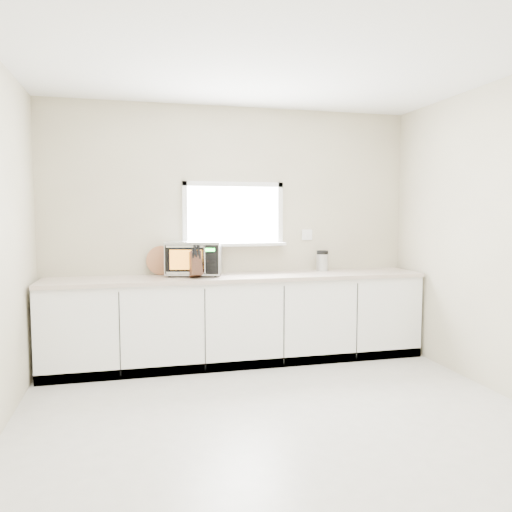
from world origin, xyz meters
name	(u,v)px	position (x,y,z in m)	size (l,w,h in m)	color
ground	(288,429)	(0.00, 0.00, 0.00)	(4.00, 4.00, 0.00)	beige
back_wall	(233,232)	(0.00, 2.00, 1.36)	(4.00, 0.17, 2.70)	beige
cabinets	(239,321)	(0.00, 1.70, 0.44)	(3.92, 0.60, 0.88)	white
countertop	(239,277)	(0.00, 1.69, 0.90)	(3.92, 0.64, 0.04)	beige
microwave	(194,257)	(-0.45, 1.81, 1.11)	(0.64, 0.55, 0.36)	black
knife_block	(195,264)	(-0.47, 1.59, 1.06)	(0.13, 0.24, 0.33)	#4A271A
cutting_board	(161,260)	(-0.78, 1.94, 1.07)	(0.30, 0.30, 0.02)	#AB6242
coffee_grinder	(322,261)	(0.99, 1.86, 1.03)	(0.16, 0.16, 0.23)	#B4B7BC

